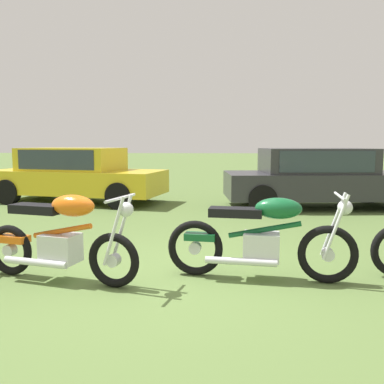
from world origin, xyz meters
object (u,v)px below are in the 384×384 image
object	(u,v)px
motorcycle_green	(262,238)
car_yellow	(76,172)
car_charcoal	(319,175)
motorcycle_orange	(60,238)

from	to	relation	value
motorcycle_green	car_yellow	world-z (taller)	car_yellow
motorcycle_green	car_charcoal	size ratio (longest dim) A/B	0.46
motorcycle_green	car_yellow	distance (m)	7.30
motorcycle_orange	motorcycle_green	world-z (taller)	same
motorcycle_orange	car_yellow	bearing A→B (deg)	122.18
motorcycle_orange	car_charcoal	distance (m)	7.00
motorcycle_orange	motorcycle_green	bearing A→B (deg)	19.58
car_charcoal	motorcycle_green	bearing A→B (deg)	-114.55
motorcycle_green	car_yellow	xyz separation A→B (m)	(-4.25, 5.92, 0.32)
motorcycle_green	car_charcoal	bearing A→B (deg)	77.71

